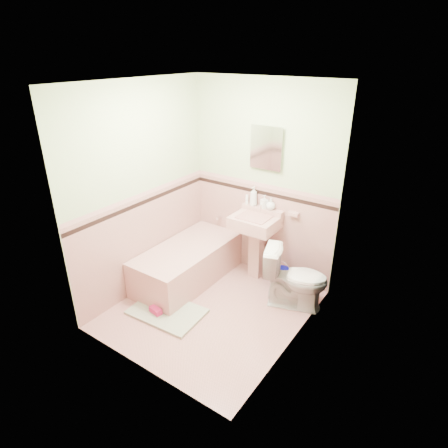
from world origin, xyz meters
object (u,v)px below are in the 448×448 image
Objects in this scene: bathtub at (188,264)px; bucket at (281,278)px; soap_bottle_left at (254,196)px; toilet at (296,278)px; sink at (254,248)px; soap_bottle_mid at (264,202)px; medicine_cabinet at (267,148)px; shoe at (156,310)px; soap_bottle_right at (271,204)px.

bathtub is 1.21m from bucket.
soap_bottle_left is 1.17m from toilet.
sink is 0.61m from soap_bottle_mid.
soap_bottle_left reaches higher than toilet.
medicine_cabinet reaches higher than soap_bottle_mid.
toilet is 3.12× the size of bucket.
medicine_cabinet reaches higher than bathtub.
shoe is at bearing -109.31° from soap_bottle_mid.
soap_bottle_left is 1.84m from shoe.
shoe is (-0.51, -1.32, -0.38)m from sink.
bucket is (0.39, -0.18, -1.58)m from medicine_cabinet.
toilet is 1.65m from shoe.
sink is (0.68, 0.53, 0.22)m from bathtub.
toilet is 4.61× the size of shoe.
soap_bottle_mid is (0.02, -0.03, -0.67)m from medicine_cabinet.
soap_bottle_mid is 1.05× the size of shoe.
bathtub is at bearing -138.15° from soap_bottle_right.
sink is 1.28m from medicine_cabinet.
soap_bottle_left is 1.10m from bucket.
soap_bottle_left is at bearing 180.00° from soap_bottle_right.
soap_bottle_left reaches higher than bucket.
soap_bottle_left is 0.34× the size of toilet.
shoe is at bearing -108.34° from medicine_cabinet.
medicine_cabinet reaches higher than soap_bottle_left.
soap_bottle_right is (0.11, 0.18, 0.57)m from sink.
soap_bottle_right is at bearing 41.85° from bathtub.
medicine_cabinet is at bearing 82.21° from shoe.
sink is at bearing 79.53° from shoe.
toilet is 0.48m from bucket.
toilet is (0.68, -0.42, -0.66)m from soap_bottle_mid.
bucket is at bearing -28.58° from soap_bottle_right.
sink is at bearing -90.00° from medicine_cabinet.
medicine_cabinet is at bearing 47.42° from bathtub.
bucket reaches higher than shoe.
bathtub is 5.99× the size of soap_bottle_left.
soap_bottle_left is at bearing 127.39° from sink.
shoe is at bearing -123.69° from bucket.
medicine_cabinet is at bearing 121.55° from soap_bottle_mid.
shoe is at bearing 113.27° from toilet.
sink is 1.46m from shoe.
sink is 1.97× the size of medicine_cabinet.
soap_bottle_right is 0.90× the size of shoe.
shoe is (-1.20, -1.08, -0.30)m from toilet.
soap_bottle_right is (0.25, 0.00, -0.05)m from soap_bottle_left.
soap_bottle_right reaches higher than toilet.
bucket is at bearing 30.37° from toilet.
toilet is at bearing 52.43° from shoe.
sink is at bearing -122.06° from soap_bottle_right.
sink reaches higher than bathtub.
soap_bottle_right is at bearing 57.94° from sink.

